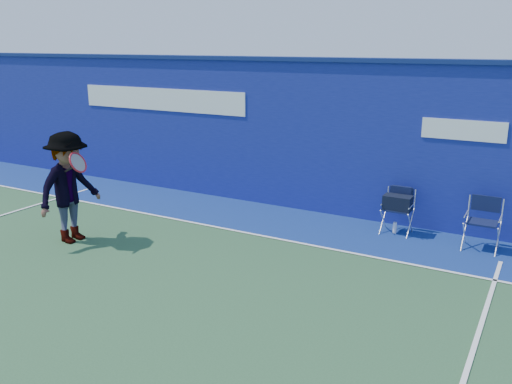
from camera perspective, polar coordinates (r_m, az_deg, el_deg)
The scene contains 8 objects.
ground at distance 7.72m, azimuth -15.34°, elevation -10.90°, with size 80.00×80.00×0.00m, color #2B512F.
stadium_wall at distance 11.35m, azimuth 2.68°, elevation 6.30°, with size 24.00×0.50×3.08m.
out_of_bounds_strip at distance 10.77m, azimuth -0.03°, elevation -2.67°, with size 24.00×1.80×0.01m, color navy.
court_lines at distance 8.10m, azimuth -12.37°, elevation -9.29°, with size 24.00×12.00×0.01m.
directors_chair_left at distance 10.12m, azimuth 14.64°, elevation -2.30°, with size 0.49×0.46×0.83m.
directors_chair_right at distance 9.80m, azimuth 22.62°, elevation -4.08°, with size 0.53×0.47×0.88m.
water_bottle at distance 10.17m, azimuth 14.40°, elevation -3.67°, with size 0.07×0.07×0.21m, color white.
tennis_player at distance 9.79m, azimuth -19.07°, elevation 0.45°, with size 0.90×1.26×1.92m.
Camera 1 is at (5.00, -4.83, 3.36)m, focal length 38.00 mm.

